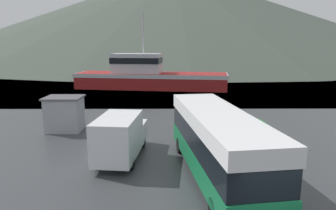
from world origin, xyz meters
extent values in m
plane|color=#3D5160|center=(0.00, 140.95, 0.00)|extent=(240.00, 240.00, 0.00)
cone|color=#424C42|center=(0.98, 154.73, 21.61)|extent=(226.98, 226.98, 43.22)
cube|color=#146B3D|center=(-1.13, 5.23, 0.94)|extent=(3.88, 10.53, 0.99)
cube|color=black|center=(-1.13, 5.23, 2.00)|extent=(3.80, 10.32, 1.13)
cube|color=white|center=(-1.13, 5.23, 2.92)|extent=(3.88, 10.53, 0.71)
cube|color=black|center=(-1.81, 10.35, 1.80)|extent=(2.22, 0.36, 1.52)
cylinder|color=black|center=(-2.71, 8.65, 0.45)|extent=(0.42, 0.93, 0.90)
cylinder|color=black|center=(-0.50, 8.95, 0.45)|extent=(0.42, 0.93, 0.90)
cylinder|color=black|center=(-1.76, 1.52, 0.45)|extent=(0.42, 0.93, 0.90)
cylinder|color=black|center=(0.46, 1.82, 0.45)|extent=(0.42, 0.93, 0.90)
cube|color=silver|center=(-6.15, 7.15, 1.45)|extent=(2.40, 4.05, 2.20)
cube|color=silver|center=(-5.87, 9.90, 0.96)|extent=(2.18, 1.85, 1.21)
cube|color=black|center=(-5.95, 9.09, 1.95)|extent=(1.72, 0.23, 0.77)
cylinder|color=black|center=(-6.79, 9.77, 0.35)|extent=(0.29, 0.72, 0.70)
cylinder|color=black|center=(-4.99, 9.59, 0.35)|extent=(0.29, 0.72, 0.70)
cylinder|color=black|center=(-7.13, 6.37, 0.35)|extent=(0.29, 0.72, 0.70)
cylinder|color=black|center=(-5.34, 6.18, 0.35)|extent=(0.29, 0.72, 0.70)
cube|color=maroon|center=(-5.68, 35.28, 1.13)|extent=(22.17, 8.29, 2.25)
cube|color=silver|center=(-5.68, 35.28, 1.97)|extent=(22.39, 8.37, 0.56)
cube|color=silver|center=(-7.82, 35.59, 3.65)|extent=(7.38, 4.60, 2.79)
cube|color=black|center=(-7.82, 35.59, 4.07)|extent=(7.53, 4.72, 0.84)
cylinder|color=#B2B2B7|center=(-6.80, 35.44, 7.96)|extent=(0.20, 0.20, 5.85)
cube|color=#287F3D|center=(2.38, 10.59, 0.62)|extent=(1.00, 1.22, 1.25)
cube|color=#226C34|center=(2.38, 10.59, 1.32)|extent=(1.10, 1.34, 0.14)
cube|color=#93999E|center=(-11.13, 13.39, 1.23)|extent=(2.45, 2.06, 2.45)
cube|color=#4C4C51|center=(-11.13, 13.39, 2.51)|extent=(2.70, 2.26, 0.12)
camera|label=1|loc=(-3.55, -8.40, 6.38)|focal=32.00mm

